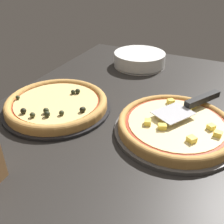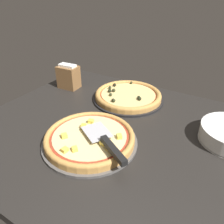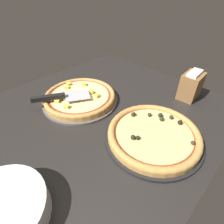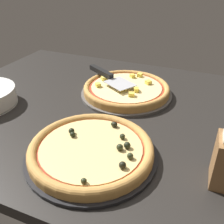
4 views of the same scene
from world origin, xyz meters
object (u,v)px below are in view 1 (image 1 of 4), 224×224
pizza_back (57,103)px  serving_spatula (196,102)px  plate_stack (139,59)px  pizza_front (176,125)px

pizza_back → serving_spatula: size_ratio=1.38×
pizza_back → plate_stack: bearing=-12.2°
pizza_front → serving_spatula: bearing=-17.5°
serving_spatula → plate_stack: serving_spatula is taller
serving_spatula → plate_stack: size_ratio=1.05×
pizza_front → serving_spatula: size_ratio=1.37×
plate_stack → serving_spatula: bearing=-137.9°
pizza_front → pizza_back: size_ratio=0.99×
pizza_back → serving_spatula: (14.58, -42.27, 3.24)cm
pizza_front → serving_spatula: serving_spatula is taller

